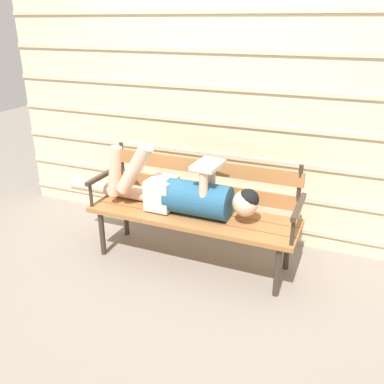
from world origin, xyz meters
name	(u,v)px	position (x,y,z in m)	size (l,w,h in m)	color
ground_plane	(189,264)	(0.00, 0.00, 0.00)	(12.00, 12.00, 0.00)	gray
house_siding	(222,87)	(0.00, 0.69, 1.29)	(4.12, 0.08, 2.57)	beige
park_bench	(195,205)	(0.00, 0.13, 0.46)	(1.63, 0.49, 0.84)	#9E6638
reclining_person	(181,193)	(-0.09, 0.06, 0.58)	(1.66, 0.27, 0.54)	#23567A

